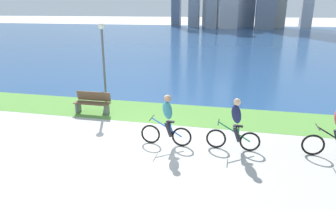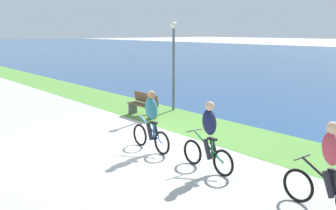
{
  "view_description": "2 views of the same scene",
  "coord_description": "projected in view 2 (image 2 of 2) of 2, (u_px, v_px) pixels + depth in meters",
  "views": [
    {
      "loc": [
        3.16,
        -8.37,
        4.23
      ],
      "look_at": [
        1.08,
        0.72,
        1.24
      ],
      "focal_mm": 32.42,
      "sensor_mm": 36.0,
      "label": 1
    },
    {
      "loc": [
        9.43,
        -5.68,
        3.26
      ],
      "look_at": [
        1.36,
        0.78,
        1.27
      ],
      "focal_mm": 41.2,
      "sensor_mm": 36.0,
      "label": 2
    }
  ],
  "objects": [
    {
      "name": "grass_strip_bayside",
      "position": [
        202.0,
        126.0,
        13.41
      ],
      "size": [
        120.0,
        2.6,
        0.01
      ],
      "primitive_type": "cube",
      "color": "#59933D",
      "rests_on": "ground"
    },
    {
      "name": "ground_plane",
      "position": [
        118.0,
        144.0,
        11.33
      ],
      "size": [
        300.0,
        300.0,
        0.0
      ],
      "primitive_type": "plane",
      "color": "#B2AFA8"
    },
    {
      "name": "bench_near_path",
      "position": [
        143.0,
        105.0,
        14.94
      ],
      "size": [
        1.5,
        0.47,
        0.9
      ],
      "color": "brown",
      "rests_on": "ground"
    },
    {
      "name": "cyclist_trailing",
      "position": [
        209.0,
        136.0,
        9.0
      ],
      "size": [
        1.66,
        0.52,
        1.67
      ],
      "color": "black",
      "rests_on": "ground"
    },
    {
      "name": "cyclist_distant_rear",
      "position": [
        328.0,
        169.0,
        6.87
      ],
      "size": [
        1.75,
        0.52,
        1.71
      ],
      "color": "black",
      "rests_on": "ground"
    },
    {
      "name": "cyclist_lead",
      "position": [
        151.0,
        121.0,
        10.54
      ],
      "size": [
        1.67,
        0.52,
        1.68
      ],
      "color": "black",
      "rests_on": "ground"
    },
    {
      "name": "lamppost_tall",
      "position": [
        174.0,
        53.0,
        15.69
      ],
      "size": [
        0.28,
        0.28,
        3.62
      ],
      "color": "#595960",
      "rests_on": "ground"
    }
  ]
}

